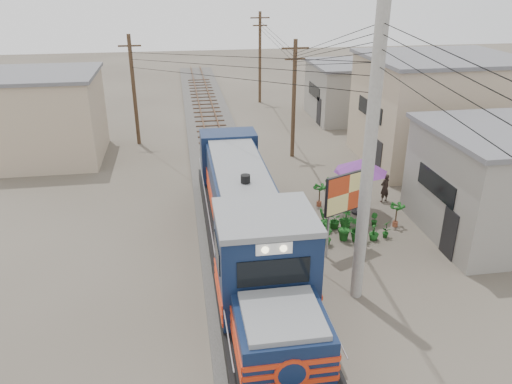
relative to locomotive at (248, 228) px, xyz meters
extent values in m
plane|color=#473F35|center=(0.00, -1.88, -1.73)|extent=(120.00, 120.00, 0.00)
cube|color=#595651|center=(0.00, 8.12, -1.65)|extent=(3.60, 70.00, 0.16)
cube|color=#51331E|center=(-0.54, 8.12, -1.47)|extent=(0.08, 70.00, 0.12)
cube|color=#51331E|center=(0.54, 8.12, -1.47)|extent=(0.08, 70.00, 0.12)
cube|color=black|center=(0.00, 0.05, -0.96)|extent=(2.90, 16.01, 0.55)
cube|color=black|center=(0.00, -4.95, -1.26)|extent=(2.20, 3.20, 0.65)
cube|color=black|center=(0.00, 5.05, -1.26)|extent=(2.20, 3.20, 0.65)
cube|color=#101D3B|center=(0.00, -6.15, -0.11)|extent=(2.38, 2.40, 1.50)
cube|color=#101D3B|center=(0.00, -3.65, 0.69)|extent=(2.84, 2.60, 3.10)
cube|color=slate|center=(0.00, -3.65, 2.29)|extent=(2.90, 2.73, 0.18)
cube|color=black|center=(0.00, -4.96, 1.24)|extent=(2.03, 0.06, 0.80)
cube|color=white|center=(0.00, -4.97, 1.99)|extent=(1.00, 0.06, 0.35)
cube|color=#101D3B|center=(0.00, 2.55, 0.29)|extent=(2.26, 9.81, 2.30)
cube|color=slate|center=(0.00, 2.55, 1.49)|extent=(2.03, 9.81, 0.18)
cube|color=red|center=(0.00, 0.05, -0.41)|extent=(2.94, 16.01, 0.14)
cube|color=red|center=(0.00, 0.05, -0.11)|extent=(2.94, 16.01, 0.14)
cube|color=red|center=(0.00, 0.05, 0.19)|extent=(2.94, 16.01, 0.14)
cylinder|color=#9E9B93|center=(3.50, -2.38, 3.27)|extent=(0.40, 0.40, 10.00)
cylinder|color=#4C3826|center=(4.50, 12.12, 1.77)|extent=(0.24, 0.24, 7.00)
cube|color=#4C3826|center=(4.50, 12.12, 4.77)|extent=(1.60, 0.10, 0.10)
cube|color=#4C3826|center=(4.50, 12.12, 4.17)|extent=(1.20, 0.10, 0.10)
cylinder|color=#4C3826|center=(4.80, 26.12, 2.02)|extent=(0.24, 0.24, 7.50)
cube|color=#4C3826|center=(4.80, 26.12, 5.27)|extent=(1.60, 0.10, 0.10)
cube|color=#4C3826|center=(4.80, 26.12, 4.67)|extent=(1.20, 0.10, 0.10)
cylinder|color=#4C3826|center=(-5.00, 16.12, 1.77)|extent=(0.24, 0.24, 7.00)
cube|color=#4C3826|center=(-5.00, 16.12, 4.77)|extent=(1.60, 0.10, 0.10)
cube|color=#4C3826|center=(-5.00, 16.12, 4.17)|extent=(1.20, 0.10, 0.10)
cube|color=black|center=(7.98, 1.12, 0.74)|extent=(0.05, 3.00, 0.90)
cube|color=tan|center=(12.50, 10.12, 1.27)|extent=(8.00, 7.00, 6.00)
cube|color=slate|center=(12.50, 10.12, 4.37)|extent=(8.40, 7.35, 0.20)
cube|color=black|center=(8.48, 10.12, 1.57)|extent=(0.05, 3.50, 0.90)
cube|color=gray|center=(11.00, 20.12, 0.27)|extent=(6.00, 6.00, 4.00)
cube|color=slate|center=(11.00, 20.12, 2.37)|extent=(6.30, 6.30, 0.20)
cube|color=black|center=(7.98, 20.12, 0.47)|extent=(0.05, 3.00, 0.90)
cube|color=tan|center=(-10.00, 14.12, 0.77)|extent=(6.00, 6.00, 5.00)
cube|color=slate|center=(-10.00, 14.12, 3.37)|extent=(6.30, 6.30, 0.20)
cylinder|color=#99999E|center=(3.20, 0.26, -0.47)|extent=(0.10, 0.10, 2.53)
cylinder|color=#99999E|center=(4.86, 1.00, -0.47)|extent=(0.10, 0.10, 2.53)
cube|color=black|center=(4.03, 0.63, 0.89)|extent=(2.08, 1.02, 1.62)
cube|color=#C13B19|center=(4.03, 0.60, 0.89)|extent=(1.97, 0.94, 1.52)
cylinder|color=black|center=(5.76, 3.87, -1.68)|extent=(0.50, 0.50, 0.10)
cylinder|color=#99999E|center=(5.76, 3.87, -0.49)|extent=(0.05, 0.05, 2.48)
cone|color=#5F2673|center=(5.76, 3.87, 0.69)|extent=(2.78, 2.78, 0.62)
imported|color=black|center=(7.51, 4.92, -1.00)|extent=(0.62, 0.52, 1.46)
imported|color=#164F17|center=(3.51, 1.20, -1.23)|extent=(0.62, 0.63, 1.00)
imported|color=#164F17|center=(4.33, 1.44, -1.17)|extent=(0.60, 0.70, 1.13)
imported|color=#164F17|center=(4.89, 1.26, -1.18)|extent=(1.18, 1.25, 1.10)
imported|color=#164F17|center=(5.59, 1.30, -1.36)|extent=(0.58, 0.58, 0.75)
imported|color=#164F17|center=(6.18, 1.43, -1.32)|extent=(0.53, 0.48, 0.83)
imported|color=#164F17|center=(3.69, 2.31, -1.16)|extent=(0.80, 0.77, 1.14)
imported|color=#164F17|center=(4.27, 2.56, -1.35)|extent=(0.70, 0.78, 0.77)
imported|color=#164F17|center=(4.76, 2.57, -1.28)|extent=(0.72, 0.72, 0.91)
imported|color=#164F17|center=(5.48, 2.29, -1.19)|extent=(0.67, 0.68, 1.08)
imported|color=#164F17|center=(6.07, 2.53, -1.43)|extent=(0.33, 0.38, 0.60)
camera|label=1|loc=(-2.30, -16.31, 8.79)|focal=35.00mm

